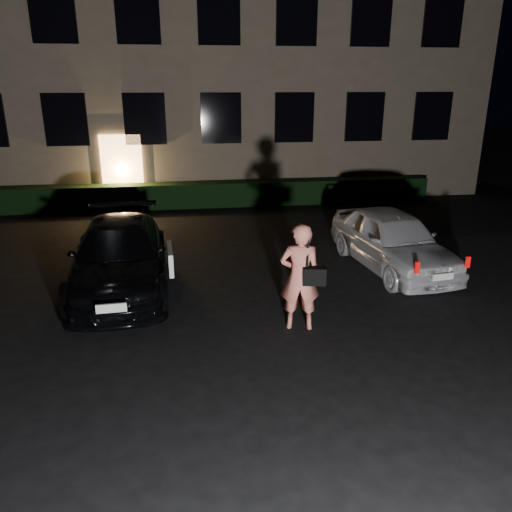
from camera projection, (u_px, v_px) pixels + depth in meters
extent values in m
plane|color=black|center=(278.00, 355.00, 8.10)|extent=(80.00, 80.00, 0.00)
cube|color=#695C4B|center=(212.00, 35.00, 20.14)|extent=(20.00, 8.00, 12.00)
cube|color=#E8A762|center=(122.00, 171.00, 17.44)|extent=(1.40, 0.10, 2.50)
cube|color=black|center=(66.00, 120.00, 16.63)|extent=(1.40, 0.10, 1.70)
cube|color=black|center=(145.00, 119.00, 16.98)|extent=(1.40, 0.10, 1.70)
cube|color=black|center=(221.00, 118.00, 17.33)|extent=(1.40, 0.10, 1.70)
cube|color=black|center=(294.00, 118.00, 17.69)|extent=(1.40, 0.10, 1.70)
cube|color=black|center=(365.00, 117.00, 18.04)|extent=(1.40, 0.10, 1.70)
cube|color=black|center=(432.00, 116.00, 18.39)|extent=(1.40, 0.10, 1.70)
cube|color=black|center=(53.00, 14.00, 15.58)|extent=(1.40, 0.10, 1.70)
cube|color=black|center=(138.00, 16.00, 15.93)|extent=(1.40, 0.10, 1.70)
cube|color=black|center=(219.00, 17.00, 16.28)|extent=(1.40, 0.10, 1.70)
cube|color=black|center=(297.00, 19.00, 16.63)|extent=(1.40, 0.10, 1.70)
cube|color=black|center=(371.00, 20.00, 16.98)|extent=(1.40, 0.10, 1.70)
cube|color=black|center=(443.00, 21.00, 17.33)|extent=(1.40, 0.10, 1.70)
cube|color=black|center=(224.00, 194.00, 17.77)|extent=(15.00, 0.70, 0.85)
imported|color=black|center=(120.00, 255.00, 10.64)|extent=(2.19, 4.89, 1.39)
cube|color=white|center=(170.00, 259.00, 9.96)|extent=(0.14, 1.00, 0.46)
cube|color=silver|center=(111.00, 308.00, 8.37)|extent=(0.51, 0.07, 0.16)
imported|color=silver|center=(392.00, 240.00, 11.70)|extent=(2.13, 4.25, 1.39)
cube|color=red|center=(417.00, 268.00, 9.76)|extent=(0.09, 0.06, 0.23)
cube|color=red|center=(468.00, 262.00, 10.05)|extent=(0.09, 0.06, 0.23)
cube|color=silver|center=(443.00, 277.00, 9.94)|extent=(0.46, 0.10, 0.14)
imported|color=#D57160|center=(300.00, 277.00, 8.71)|extent=(0.78, 0.59, 1.95)
cube|color=black|center=(314.00, 276.00, 8.56)|extent=(0.42, 0.24, 0.31)
cube|color=black|center=(307.00, 251.00, 8.46)|extent=(0.06, 0.07, 0.61)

